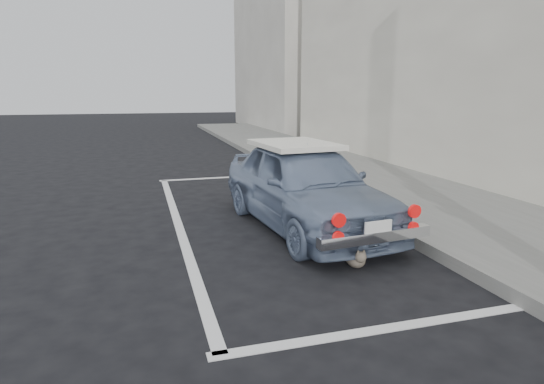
{
  "coord_description": "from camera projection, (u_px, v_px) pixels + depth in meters",
  "views": [
    {
      "loc": [
        -1.38,
        -3.48,
        1.89
      ],
      "look_at": [
        0.08,
        1.49,
        0.75
      ],
      "focal_mm": 30.0,
      "sensor_mm": 36.0,
      "label": 1
    }
  ],
  "objects": [
    {
      "name": "sidewalk",
      "position": [
        462.0,
        216.0,
        6.79
      ],
      "size": [
        2.8,
        40.0,
        0.15
      ],
      "primitive_type": "cube",
      "color": "slate",
      "rests_on": "ground"
    },
    {
      "name": "ground",
      "position": [
        311.0,
        309.0,
        4.05
      ],
      "size": [
        80.0,
        80.0,
        0.0
      ],
      "primitive_type": "plane",
      "color": "black",
      "rests_on": "ground"
    },
    {
      "name": "pline_front",
      "position": [
        227.0,
        177.0,
        10.27
      ],
      "size": [
        3.0,
        0.12,
        0.01
      ],
      "primitive_type": "cube",
      "color": "silver",
      "rests_on": "ground"
    },
    {
      "name": "building_far",
      "position": [
        287.0,
        51.0,
        23.67
      ],
      "size": [
        3.5,
        10.0,
        8.0
      ],
      "primitive_type": "cube",
      "color": "#ADA79C",
      "rests_on": "ground"
    },
    {
      "name": "pline_side",
      "position": [
        178.0,
        225.0,
        6.61
      ],
      "size": [
        0.12,
        7.0,
        0.01
      ],
      "primitive_type": "cube",
      "color": "silver",
      "rests_on": "ground"
    },
    {
      "name": "pline_rear",
      "position": [
        390.0,
        328.0,
        3.72
      ],
      "size": [
        3.0,
        0.12,
        0.01
      ],
      "primitive_type": "cube",
      "color": "silver",
      "rests_on": "ground"
    },
    {
      "name": "retro_coupe",
      "position": [
        305.0,
        185.0,
        6.38
      ],
      "size": [
        1.77,
        3.69,
        1.21
      ],
      "rotation": [
        0.0,
        0.0,
        0.1
      ],
      "color": "#7183A1",
      "rests_on": "ground"
    },
    {
      "name": "cat",
      "position": [
        356.0,
        257.0,
        4.99
      ],
      "size": [
        0.23,
        0.47,
        0.25
      ],
      "rotation": [
        0.0,
        0.0,
        -0.06
      ],
      "color": "#62564B",
      "rests_on": "ground"
    }
  ]
}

